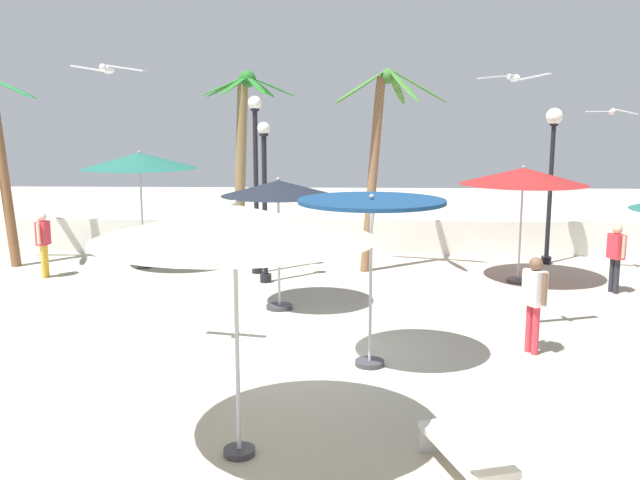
{
  "coord_description": "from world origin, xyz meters",
  "views": [
    {
      "loc": [
        0.55,
        -11.37,
        3.95
      ],
      "look_at": [
        0.0,
        3.04,
        1.4
      ],
      "focal_mm": 39.15,
      "sensor_mm": 36.0,
      "label": 1
    }
  ],
  "objects_px": {
    "patio_umbrella_2": "(234,223)",
    "seagull_1": "(108,69)",
    "lounge_chair_0": "(476,453)",
    "guest_2": "(43,238)",
    "lamp_post_0": "(265,197)",
    "lamp_post_2": "(552,159)",
    "patio_umbrella_4": "(372,212)",
    "patio_umbrella_5": "(140,161)",
    "patio_umbrella_0": "(523,177)",
    "lamp_post_1": "(256,172)",
    "palm_tree_2": "(242,141)",
    "palm_tree_1": "(378,144)",
    "seagull_0": "(514,77)",
    "guest_3": "(616,252)",
    "patio_umbrella_3": "(278,190)",
    "seagull_2": "(612,112)",
    "guest_1": "(534,295)"
  },
  "relations": [
    {
      "from": "patio_umbrella_2",
      "to": "seagull_1",
      "type": "relative_size",
      "value": 2.67
    },
    {
      "from": "lounge_chair_0",
      "to": "guest_2",
      "type": "bearing_deg",
      "value": 132.53
    },
    {
      "from": "lamp_post_0",
      "to": "lamp_post_2",
      "type": "xyz_separation_m",
      "value": [
        7.41,
        2.44,
        0.77
      ]
    },
    {
      "from": "patio_umbrella_4",
      "to": "lamp_post_2",
      "type": "distance_m",
      "value": 9.58
    },
    {
      "from": "patio_umbrella_5",
      "to": "guest_2",
      "type": "height_order",
      "value": "patio_umbrella_5"
    },
    {
      "from": "patio_umbrella_0",
      "to": "patio_umbrella_5",
      "type": "height_order",
      "value": "patio_umbrella_5"
    },
    {
      "from": "patio_umbrella_5",
      "to": "lamp_post_1",
      "type": "relative_size",
      "value": 0.69
    },
    {
      "from": "palm_tree_2",
      "to": "lounge_chair_0",
      "type": "height_order",
      "value": "palm_tree_2"
    },
    {
      "from": "patio_umbrella_2",
      "to": "lamp_post_2",
      "type": "distance_m",
      "value": 13.06
    },
    {
      "from": "palm_tree_1",
      "to": "lounge_chair_0",
      "type": "relative_size",
      "value": 2.64
    },
    {
      "from": "patio_umbrella_0",
      "to": "guest_2",
      "type": "xyz_separation_m",
      "value": [
        -11.67,
        0.08,
        -1.57
      ]
    },
    {
      "from": "guest_2",
      "to": "seagull_0",
      "type": "xyz_separation_m",
      "value": [
        10.29,
        -4.65,
        3.61
      ]
    },
    {
      "from": "palm_tree_1",
      "to": "palm_tree_2",
      "type": "relative_size",
      "value": 0.99
    },
    {
      "from": "patio_umbrella_2",
      "to": "guest_3",
      "type": "bearing_deg",
      "value": 47.57
    },
    {
      "from": "patio_umbrella_3",
      "to": "lounge_chair_0",
      "type": "xyz_separation_m",
      "value": [
        2.79,
        -7.04,
        -2.09
      ]
    },
    {
      "from": "seagull_2",
      "to": "lamp_post_2",
      "type": "bearing_deg",
      "value": 123.07
    },
    {
      "from": "lamp_post_1",
      "to": "lounge_chair_0",
      "type": "height_order",
      "value": "lamp_post_1"
    },
    {
      "from": "palm_tree_2",
      "to": "seagull_1",
      "type": "xyz_separation_m",
      "value": [
        -0.75,
        -8.68,
        1.38
      ]
    },
    {
      "from": "lamp_post_2",
      "to": "guest_2",
      "type": "distance_m",
      "value": 13.27
    },
    {
      "from": "lamp_post_1",
      "to": "lounge_chair_0",
      "type": "relative_size",
      "value": 2.29
    },
    {
      "from": "seagull_0",
      "to": "patio_umbrella_2",
      "type": "bearing_deg",
      "value": -132.49
    },
    {
      "from": "guest_2",
      "to": "patio_umbrella_0",
      "type": "bearing_deg",
      "value": -0.38
    },
    {
      "from": "lamp_post_0",
      "to": "seagull_0",
      "type": "xyz_separation_m",
      "value": [
        4.73,
        -4.35,
        2.52
      ]
    },
    {
      "from": "patio_umbrella_3",
      "to": "patio_umbrella_2",
      "type": "bearing_deg",
      "value": -88.8
    },
    {
      "from": "lamp_post_1",
      "to": "seagull_0",
      "type": "height_order",
      "value": "seagull_0"
    },
    {
      "from": "palm_tree_2",
      "to": "lamp_post_1",
      "type": "xyz_separation_m",
      "value": [
        0.63,
        -2.04,
        -0.69
      ]
    },
    {
      "from": "patio_umbrella_0",
      "to": "seagull_2",
      "type": "bearing_deg",
      "value": 18.92
    },
    {
      "from": "palm_tree_2",
      "to": "lounge_chair_0",
      "type": "xyz_separation_m",
      "value": [
        4.3,
        -12.44,
        -2.89
      ]
    },
    {
      "from": "patio_umbrella_2",
      "to": "palm_tree_1",
      "type": "xyz_separation_m",
      "value": [
        2.04,
        10.08,
        0.48
      ]
    },
    {
      "from": "patio_umbrella_3",
      "to": "lamp_post_2",
      "type": "distance_m",
      "value": 8.38
    },
    {
      "from": "palm_tree_1",
      "to": "patio_umbrella_2",
      "type": "bearing_deg",
      "value": -101.42
    },
    {
      "from": "guest_2",
      "to": "guest_3",
      "type": "distance_m",
      "value": 13.64
    },
    {
      "from": "patio_umbrella_3",
      "to": "lamp_post_0",
      "type": "distance_m",
      "value": 2.47
    },
    {
      "from": "seagull_2",
      "to": "lamp_post_0",
      "type": "bearing_deg",
      "value": -173.26
    },
    {
      "from": "lamp_post_2",
      "to": "lounge_chair_0",
      "type": "relative_size",
      "value": 2.15
    },
    {
      "from": "patio_umbrella_3",
      "to": "guest_1",
      "type": "height_order",
      "value": "patio_umbrella_3"
    },
    {
      "from": "lamp_post_2",
      "to": "guest_2",
      "type": "xyz_separation_m",
      "value": [
        -12.96,
        -2.14,
        -1.86
      ]
    },
    {
      "from": "patio_umbrella_2",
      "to": "seagull_0",
      "type": "relative_size",
      "value": 2.49
    },
    {
      "from": "seagull_0",
      "to": "seagull_1",
      "type": "height_order",
      "value": "seagull_1"
    },
    {
      "from": "palm_tree_1",
      "to": "lounge_chair_0",
      "type": "bearing_deg",
      "value": -86.7
    },
    {
      "from": "palm_tree_1",
      "to": "seagull_1",
      "type": "distance_m",
      "value": 8.38
    },
    {
      "from": "guest_1",
      "to": "seagull_2",
      "type": "relative_size",
      "value": 1.38
    },
    {
      "from": "guest_1",
      "to": "patio_umbrella_5",
      "type": "bearing_deg",
      "value": 142.7
    },
    {
      "from": "patio_umbrella_3",
      "to": "seagull_2",
      "type": "relative_size",
      "value": 2.28
    },
    {
      "from": "palm_tree_1",
      "to": "guest_3",
      "type": "relative_size",
      "value": 3.28
    },
    {
      "from": "patio_umbrella_4",
      "to": "guest_1",
      "type": "bearing_deg",
      "value": 14.36
    },
    {
      "from": "patio_umbrella_0",
      "to": "lounge_chair_0",
      "type": "height_order",
      "value": "patio_umbrella_0"
    },
    {
      "from": "patio_umbrella_5",
      "to": "palm_tree_2",
      "type": "xyz_separation_m",
      "value": [
        2.46,
        1.52,
        0.46
      ]
    },
    {
      "from": "patio_umbrella_5",
      "to": "seagull_1",
      "type": "relative_size",
      "value": 2.58
    },
    {
      "from": "patio_umbrella_4",
      "to": "patio_umbrella_5",
      "type": "xyz_separation_m",
      "value": [
        -5.75,
        7.19,
        0.33
      ]
    }
  ]
}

